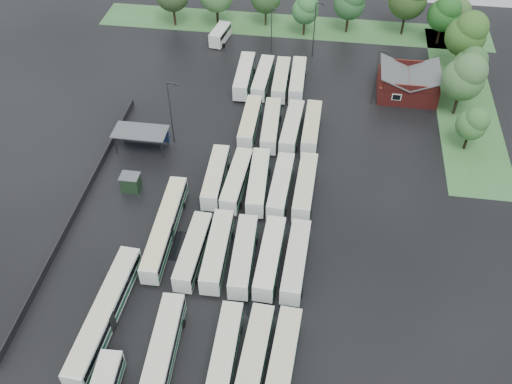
# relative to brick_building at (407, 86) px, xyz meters

# --- Properties ---
(ground) EXTENTS (160.00, 160.00, 0.00)m
(ground) POSITION_rel_brick_building_xyz_m (-24.00, -42.77, -1.87)
(ground) COLOR black
(ground) RESTS_ON ground
(brick_building) EXTENTS (10.07, 8.60, 5.39)m
(brick_building) POSITION_rel_brick_building_xyz_m (0.00, 0.00, 0.00)
(brick_building) COLOR maroon
(brick_building) RESTS_ON ground
(wash_shed) EXTENTS (8.20, 4.20, 3.58)m
(wash_shed) POSITION_rel_brick_building_xyz_m (-41.20, -20.74, 1.12)
(wash_shed) COLOR #2D2D30
(wash_shed) RESTS_ON ground
(utility_hut) EXTENTS (2.70, 2.20, 2.62)m
(utility_hut) POSITION_rel_brick_building_xyz_m (-40.20, -30.17, -0.55)
(utility_hut) COLOR black
(utility_hut) RESTS_ON ground
(grass_strip_north) EXTENTS (80.00, 10.00, 0.01)m
(grass_strip_north) POSITION_rel_brick_building_xyz_m (-22.00, 22.03, -1.86)
(grass_strip_north) COLOR #396F33
(grass_strip_north) RESTS_ON ground
(grass_strip_east) EXTENTS (10.00, 50.00, 0.01)m
(grass_strip_east) POSITION_rel_brick_building_xyz_m (10.00, 0.03, -1.86)
(grass_strip_east) COLOR #396F33
(grass_strip_east) RESTS_ON ground
(west_fence) EXTENTS (0.10, 50.00, 1.20)m
(west_fence) POSITION_rel_brick_building_xyz_m (-46.20, -34.77, -1.27)
(west_fence) COLOR #2D2D30
(west_fence) RESTS_ON ground
(bus_r1c0) EXTENTS (3.07, 12.03, 3.32)m
(bus_r1c0) POSITION_rel_brick_building_xyz_m (-28.52, -55.40, -0.04)
(bus_r1c0) COLOR white
(bus_r1c0) RESTS_ON ground
(bus_r1c2) EXTENTS (2.56, 11.35, 3.15)m
(bus_r1c2) POSITION_rel_brick_building_xyz_m (-21.83, -55.14, -0.13)
(bus_r1c2) COLOR white
(bus_r1c2) RESTS_ON ground
(bus_r1c3) EXTENTS (2.98, 11.89, 3.28)m
(bus_r1c3) POSITION_rel_brick_building_xyz_m (-18.64, -55.31, -0.06)
(bus_r1c3) COLOR white
(bus_r1c3) RESTS_ON ground
(bus_r1c4) EXTENTS (3.13, 12.02, 3.32)m
(bus_r1c4) POSITION_rel_brick_building_xyz_m (-15.57, -55.33, -0.04)
(bus_r1c4) COLOR white
(bus_r1c4) RESTS_ON ground
(bus_r2c0) EXTENTS (2.73, 11.37, 3.15)m
(bus_r2c0) POSITION_rel_brick_building_xyz_m (-28.39, -41.70, -0.14)
(bus_r2c0) COLOR white
(bus_r2c0) RESTS_ON ground
(bus_r2c1) EXTENTS (2.80, 11.94, 3.31)m
(bus_r2c1) POSITION_rel_brick_building_xyz_m (-25.38, -41.32, -0.05)
(bus_r2c1) COLOR white
(bus_r2c1) RESTS_ON ground
(bus_r2c2) EXTENTS (2.93, 11.78, 3.26)m
(bus_r2c2) POSITION_rel_brick_building_xyz_m (-22.02, -41.62, -0.08)
(bus_r2c2) COLOR white
(bus_r2c2) RESTS_ON ground
(bus_r2c3) EXTENTS (2.82, 11.82, 3.27)m
(bus_r2c3) POSITION_rel_brick_building_xyz_m (-18.72, -41.41, -0.07)
(bus_r2c3) COLOR white
(bus_r2c3) RESTS_ON ground
(bus_r2c4) EXTENTS (2.85, 11.75, 3.25)m
(bus_r2c4) POSITION_rel_brick_building_xyz_m (-15.46, -41.49, -0.08)
(bus_r2c4) COLOR white
(bus_r2c4) RESTS_ON ground
(bus_r3c0) EXTENTS (2.73, 11.43, 3.16)m
(bus_r3c0) POSITION_rel_brick_building_xyz_m (-28.30, -27.67, -0.13)
(bus_r3c0) COLOR white
(bus_r3c0) RESTS_ON ground
(bus_r3c1) EXTENTS (2.98, 11.59, 3.20)m
(bus_r3c1) POSITION_rel_brick_building_xyz_m (-25.17, -27.97, -0.11)
(bus_r3c1) COLOR white
(bus_r3c1) RESTS_ON ground
(bus_r3c2) EXTENTS (3.08, 11.92, 3.29)m
(bus_r3c2) POSITION_rel_brick_building_xyz_m (-22.10, -27.91, -0.06)
(bus_r3c2) COLOR white
(bus_r3c2) RESTS_ON ground
(bus_r3c3) EXTENTS (2.82, 11.64, 3.22)m
(bus_r3c3) POSITION_rel_brick_building_xyz_m (-18.83, -28.24, -0.09)
(bus_r3c3) COLOR white
(bus_r3c3) RESTS_ON ground
(bus_r3c4) EXTENTS (2.80, 11.83, 3.28)m
(bus_r3c4) POSITION_rel_brick_building_xyz_m (-15.43, -27.97, -0.06)
(bus_r3c4) COLOR white
(bus_r3c4) RESTS_ON ground
(bus_r4c1) EXTENTS (2.48, 11.42, 3.17)m
(bus_r4c1) POSITION_rel_brick_building_xyz_m (-25.39, -14.08, -0.12)
(bus_r4c1) COLOR white
(bus_r4c1) RESTS_ON ground
(bus_r4c2) EXTENTS (2.95, 11.70, 3.23)m
(bus_r4c2) POSITION_rel_brick_building_xyz_m (-21.98, -14.49, -0.09)
(bus_r4c2) COLOR white
(bus_r4c2) RESTS_ON ground
(bus_r4c3) EXTENTS (2.99, 11.71, 3.23)m
(bus_r4c3) POSITION_rel_brick_building_xyz_m (-18.61, -14.56, -0.09)
(bus_r4c3) COLOR white
(bus_r4c3) RESTS_ON ground
(bus_r4c4) EXTENTS (2.58, 11.39, 3.16)m
(bus_r4c4) POSITION_rel_brick_building_xyz_m (-15.54, -14.04, -0.13)
(bus_r4c4) COLOR white
(bus_r4c4) RESTS_ON ground
(bus_r5c0) EXTENTS (2.84, 11.97, 3.31)m
(bus_r5c0) POSITION_rel_brick_building_xyz_m (-28.44, -0.82, -0.04)
(bus_r5c0) COLOR white
(bus_r5c0) RESTS_ON ground
(bus_r5c1) EXTENTS (2.73, 11.35, 3.14)m
(bus_r5c1) POSITION_rel_brick_building_xyz_m (-25.09, -0.86, -0.14)
(bus_r5c1) COLOR white
(bus_r5c1) RESTS_ON ground
(bus_r5c2) EXTENTS (2.60, 11.35, 3.15)m
(bus_r5c2) POSITION_rel_brick_building_xyz_m (-21.86, -1.01, -0.13)
(bus_r5c2) COLOR white
(bus_r5c2) RESTS_ON ground
(bus_r5c3) EXTENTS (2.65, 11.40, 3.16)m
(bus_r5c3) POSITION_rel_brick_building_xyz_m (-18.98, -0.57, -0.13)
(bus_r5c3) COLOR white
(bus_r5c3) RESTS_ON ground
(artic_bus_west_b) EXTENTS (2.73, 16.95, 3.14)m
(artic_bus_west_b) POSITION_rel_brick_building_xyz_m (-32.93, -38.31, -0.13)
(artic_bus_west_b) COLOR white
(artic_bus_west_b) RESTS_ON ground
(artic_bus_west_c) EXTENTS (3.32, 17.86, 3.30)m
(artic_bus_west_c) POSITION_rel_brick_building_xyz_m (-36.23, -52.35, -0.04)
(artic_bus_west_c) COLOR white
(artic_bus_west_c) RESTS_ON ground
(minibus) EXTENTS (3.40, 6.81, 2.85)m
(minibus) POSITION_rel_brick_building_xyz_m (-35.57, 13.63, -0.29)
(minibus) COLOR white
(minibus) RESTS_ON ground
(tree_north_3) EXTENTS (5.24, 5.24, 8.69)m
(tree_north_3) POSITION_rel_brick_building_xyz_m (-19.31, 18.76, 3.72)
(tree_north_3) COLOR #362415
(tree_north_3) RESTS_ON ground
(tree_north_4) EXTENTS (6.14, 6.14, 10.17)m
(tree_north_4) POSITION_rel_brick_building_xyz_m (-10.81, 21.09, 4.68)
(tree_north_4) COLOR #382216
(tree_north_4) RESTS_ON ground
(tree_north_6) EXTENTS (5.19, 5.19, 8.60)m
(tree_north_6) POSITION_rel_brick_building_xyz_m (9.78, 21.05, 3.67)
(tree_north_6) COLOR #3C2B21
(tree_north_6) RESTS_ON ground
(tree_east_0) EXTENTS (4.73, 4.69, 7.77)m
(tree_east_0) POSITION_rel_brick_building_xyz_m (8.54, -13.83, 3.13)
(tree_east_0) COLOR black
(tree_east_0) RESTS_ON ground
(tree_east_1) EXTENTS (6.83, 6.83, 11.31)m
(tree_east_1) POSITION_rel_brick_building_xyz_m (7.89, -4.63, 5.41)
(tree_east_1) COLOR black
(tree_east_1) RESTS_ON ground
(tree_east_2) EXTENTS (5.63, 5.63, 9.33)m
(tree_east_2) POSITION_rel_brick_building_xyz_m (9.74, 1.37, 4.13)
(tree_east_2) COLOR #3C271B
(tree_east_2) RESTS_ON ground
(tree_east_3) EXTENTS (7.15, 7.15, 11.85)m
(tree_east_3) POSITION_rel_brick_building_xyz_m (9.80, 9.17, 5.75)
(tree_east_3) COLOR black
(tree_east_3) RESTS_ON ground
(tree_east_4) EXTENTS (6.06, 6.06, 10.03)m
(tree_east_4) POSITION_rel_brick_building_xyz_m (7.07, 19.04, 4.59)
(tree_east_4) COLOR black
(tree_east_4) RESTS_ON ground
(lamp_post_ne) EXTENTS (1.57, 0.31, 10.23)m
(lamp_post_ne) POSITION_rel_brick_building_xyz_m (-5.79, -3.62, 4.07)
(lamp_post_ne) COLOR #2D2D30
(lamp_post_ne) RESTS_ON ground
(lamp_post_nw) EXTENTS (1.68, 0.33, 10.94)m
(lamp_post_nw) POSITION_rel_brick_building_xyz_m (-36.73, -18.52, 4.49)
(lamp_post_nw) COLOR #2D2D30
(lamp_post_nw) RESTS_ON ground
(lamp_post_back_w) EXTENTS (1.39, 0.27, 9.03)m
(lamp_post_back_w) POSITION_rel_brick_building_xyz_m (-25.03, 11.17, 3.38)
(lamp_post_back_w) COLOR #2D2D30
(lamp_post_back_w) RESTS_ON ground
(lamp_post_back_e) EXTENTS (1.67, 0.33, 10.85)m
(lamp_post_back_e) POSITION_rel_brick_building_xyz_m (-16.98, 10.54, 4.43)
(lamp_post_back_e) COLOR #2D2D30
(lamp_post_back_e) RESTS_ON ground
(puddle_2) EXTENTS (5.16, 5.16, 0.01)m
(puddle_2) POSITION_rel_brick_building_xyz_m (-30.92, -39.73, -1.86)
(puddle_2) COLOR black
(puddle_2) RESTS_ON ground
(puddle_3) EXTENTS (4.58, 4.58, 0.01)m
(puddle_3) POSITION_rel_brick_building_xyz_m (-18.86, -47.47, -1.86)
(puddle_3) COLOR black
(puddle_3) RESTS_ON ground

